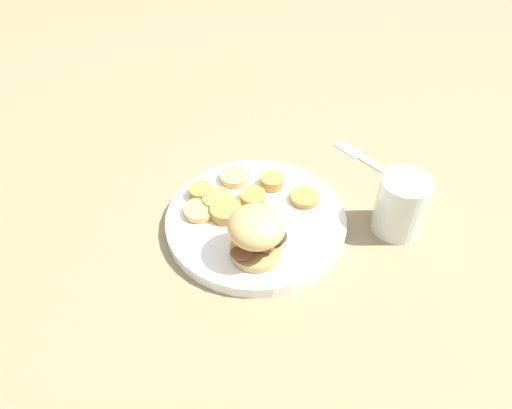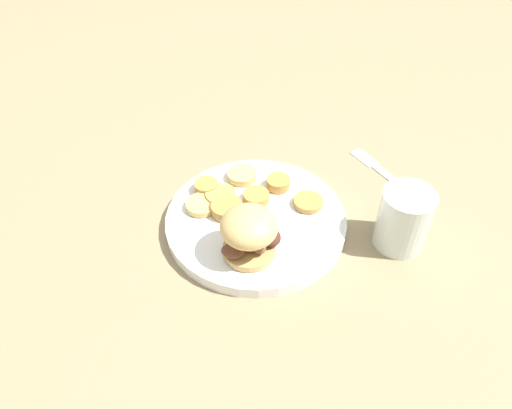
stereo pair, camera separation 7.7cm
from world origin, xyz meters
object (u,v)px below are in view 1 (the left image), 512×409
Objects in this scene: sandwich at (257,233)px; fork at (367,160)px; drinking_glass at (401,205)px; dinner_plate at (256,220)px.

sandwich reaches higher than fork.
drinking_glass is at bearing -126.80° from sandwich.
dinner_plate is at bearing -52.96° from sandwich.
drinking_glass is (-0.18, -0.13, 0.04)m from dinner_plate.
fork is 1.55× the size of drinking_glass.
sandwich is 0.32m from fork.
dinner_plate reaches higher than fork.
dinner_plate is 2.99× the size of sandwich.
fork is (-0.03, -0.31, -0.06)m from sandwich.
drinking_glass is (-0.14, -0.19, -0.01)m from sandwich.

